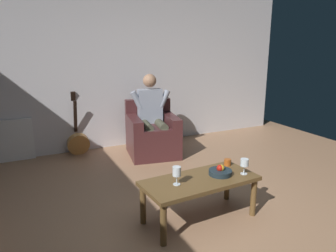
{
  "coord_description": "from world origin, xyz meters",
  "views": [
    {
      "loc": [
        1.58,
        2.31,
        1.73
      ],
      "look_at": [
        -0.09,
        -1.15,
        0.74
      ],
      "focal_mm": 34.98,
      "sensor_mm": 36.0,
      "label": 1
    }
  ],
  "objects_px": {
    "person_seated": "(152,113)",
    "coffee_table": "(200,185)",
    "armchair": "(152,135)",
    "wine_glass_near": "(244,163)",
    "candle_jar": "(228,162)",
    "wine_glass_far": "(177,172)",
    "guitar": "(78,141)",
    "fruit_bowl": "(220,171)"
  },
  "relations": [
    {
      "from": "armchair",
      "to": "person_seated",
      "type": "xyz_separation_m",
      "value": [
        -0.0,
        -0.0,
        0.35
      ]
    },
    {
      "from": "wine_glass_near",
      "to": "candle_jar",
      "type": "xyz_separation_m",
      "value": [
        0.01,
        -0.27,
        -0.08
      ]
    },
    {
      "from": "guitar",
      "to": "candle_jar",
      "type": "relative_size",
      "value": 13.11
    },
    {
      "from": "armchair",
      "to": "candle_jar",
      "type": "bearing_deg",
      "value": 103.14
    },
    {
      "from": "candle_jar",
      "to": "fruit_bowl",
      "type": "bearing_deg",
      "value": 39.82
    },
    {
      "from": "wine_glass_near",
      "to": "candle_jar",
      "type": "relative_size",
      "value": 2.14
    },
    {
      "from": "guitar",
      "to": "wine_glass_far",
      "type": "xyz_separation_m",
      "value": [
        -0.44,
        2.53,
        0.34
      ]
    },
    {
      "from": "wine_glass_near",
      "to": "person_seated",
      "type": "bearing_deg",
      "value": -86.99
    },
    {
      "from": "armchair",
      "to": "wine_glass_far",
      "type": "distance_m",
      "value": 2.15
    },
    {
      "from": "guitar",
      "to": "coffee_table",
      "type": "bearing_deg",
      "value": 105.75
    },
    {
      "from": "wine_glass_far",
      "to": "person_seated",
      "type": "bearing_deg",
      "value": -106.84
    },
    {
      "from": "person_seated",
      "to": "fruit_bowl",
      "type": "height_order",
      "value": "person_seated"
    },
    {
      "from": "guitar",
      "to": "fruit_bowl",
      "type": "xyz_separation_m",
      "value": [
        -0.94,
        2.51,
        0.25
      ]
    },
    {
      "from": "wine_glass_near",
      "to": "fruit_bowl",
      "type": "xyz_separation_m",
      "value": [
        0.23,
        -0.09,
        -0.08
      ]
    },
    {
      "from": "coffee_table",
      "to": "fruit_bowl",
      "type": "height_order",
      "value": "fruit_bowl"
    },
    {
      "from": "wine_glass_near",
      "to": "wine_glass_far",
      "type": "relative_size",
      "value": 0.91
    },
    {
      "from": "wine_glass_far",
      "to": "fruit_bowl",
      "type": "relative_size",
      "value": 0.76
    },
    {
      "from": "coffee_table",
      "to": "guitar",
      "type": "relative_size",
      "value": 1.19
    },
    {
      "from": "armchair",
      "to": "coffee_table",
      "type": "distance_m",
      "value": 2.06
    },
    {
      "from": "wine_glass_far",
      "to": "candle_jar",
      "type": "xyz_separation_m",
      "value": [
        -0.72,
        -0.2,
        -0.09
      ]
    },
    {
      "from": "wine_glass_far",
      "to": "fruit_bowl",
      "type": "distance_m",
      "value": 0.51
    },
    {
      "from": "coffee_table",
      "to": "wine_glass_far",
      "type": "relative_size",
      "value": 6.6
    },
    {
      "from": "armchair",
      "to": "candle_jar",
      "type": "xyz_separation_m",
      "value": [
        -0.1,
        1.84,
        0.16
      ]
    },
    {
      "from": "wine_glass_near",
      "to": "candle_jar",
      "type": "bearing_deg",
      "value": -88.48
    },
    {
      "from": "person_seated",
      "to": "coffee_table",
      "type": "bearing_deg",
      "value": 90.03
    },
    {
      "from": "armchair",
      "to": "guitar",
      "type": "distance_m",
      "value": 1.17
    },
    {
      "from": "armchair",
      "to": "wine_glass_near",
      "type": "distance_m",
      "value": 2.13
    },
    {
      "from": "coffee_table",
      "to": "wine_glass_near",
      "type": "distance_m",
      "value": 0.5
    },
    {
      "from": "coffee_table",
      "to": "candle_jar",
      "type": "relative_size",
      "value": 15.59
    },
    {
      "from": "armchair",
      "to": "person_seated",
      "type": "bearing_deg",
      "value": -90.0
    },
    {
      "from": "armchair",
      "to": "person_seated",
      "type": "distance_m",
      "value": 0.35
    },
    {
      "from": "person_seated",
      "to": "guitar",
      "type": "relative_size",
      "value": 1.27
    },
    {
      "from": "guitar",
      "to": "wine_glass_far",
      "type": "height_order",
      "value": "guitar"
    },
    {
      "from": "fruit_bowl",
      "to": "wine_glass_far",
      "type": "bearing_deg",
      "value": 2.11
    },
    {
      "from": "armchair",
      "to": "guitar",
      "type": "relative_size",
      "value": 0.9
    },
    {
      "from": "person_seated",
      "to": "wine_glass_far",
      "type": "height_order",
      "value": "person_seated"
    },
    {
      "from": "guitar",
      "to": "fruit_bowl",
      "type": "distance_m",
      "value": 2.69
    },
    {
      "from": "person_seated",
      "to": "candle_jar",
      "type": "relative_size",
      "value": 16.62
    },
    {
      "from": "coffee_table",
      "to": "person_seated",
      "type": "bearing_deg",
      "value": -99.87
    },
    {
      "from": "coffee_table",
      "to": "wine_glass_far",
      "type": "xyz_separation_m",
      "value": [
        0.27,
        0.02,
        0.18
      ]
    },
    {
      "from": "person_seated",
      "to": "candle_jar",
      "type": "distance_m",
      "value": 1.85
    },
    {
      "from": "person_seated",
      "to": "coffee_table",
      "type": "xyz_separation_m",
      "value": [
        0.35,
        2.02,
        -0.29
      ]
    }
  ]
}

